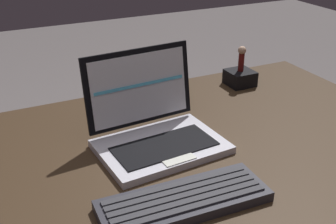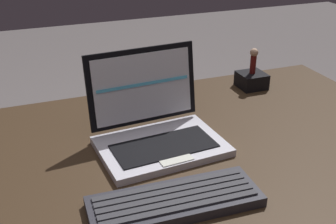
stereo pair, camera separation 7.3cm
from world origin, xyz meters
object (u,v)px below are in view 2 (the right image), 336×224
(laptop_front, at_px, (156,128))
(figurine, at_px, (254,59))
(external_keyboard, at_px, (175,201))
(figurine_stand, at_px, (252,80))

(laptop_front, bearing_deg, figurine, 29.58)
(external_keyboard, bearing_deg, laptop_front, 79.28)
(external_keyboard, bearing_deg, figurine, 46.23)
(figurine_stand, distance_m, figurine, 0.07)
(laptop_front, height_order, external_keyboard, laptop_front)
(laptop_front, bearing_deg, external_keyboard, -100.72)
(laptop_front, relative_size, figurine_stand, 3.70)
(laptop_front, distance_m, figurine_stand, 0.46)
(laptop_front, relative_size, figurine, 3.74)
(laptop_front, height_order, figurine, laptop_front)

